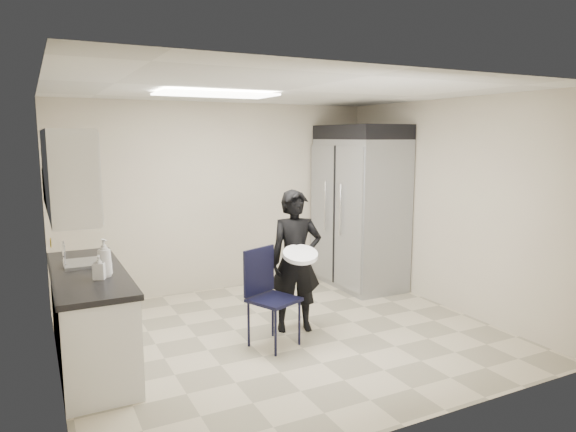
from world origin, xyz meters
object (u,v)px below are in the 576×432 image
folding_chair (274,300)px  man_tuxedo (296,261)px  commercial_fridge (360,213)px  lower_counter (91,320)px

folding_chair → man_tuxedo: size_ratio=0.62×
commercial_fridge → man_tuxedo: bearing=-144.7°
folding_chair → commercial_fridge: bearing=12.6°
folding_chair → man_tuxedo: bearing=13.6°
lower_counter → commercial_fridge: commercial_fridge is taller
lower_counter → man_tuxedo: man_tuxedo is taller
folding_chair → man_tuxedo: (0.41, 0.30, 0.30)m
folding_chair → lower_counter: bearing=144.1°
lower_counter → commercial_fridge: 3.98m
commercial_fridge → lower_counter: bearing=-164.1°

